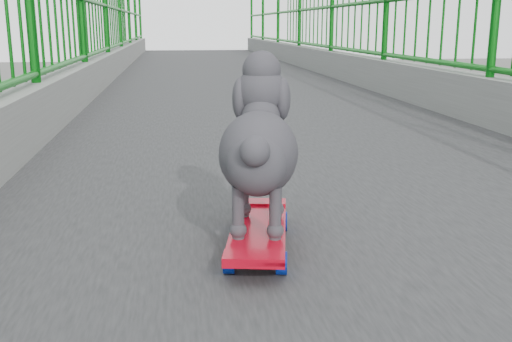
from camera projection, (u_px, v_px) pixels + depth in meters
The scene contains 3 objects.
railing at pixel (274, 94), 3.67m from camera, with size 3.00×24.00×1.42m.
skateboard at pixel (258, 232), 1.70m from camera, with size 0.25×0.54×0.07m.
poodle at pixel (259, 143), 1.66m from camera, with size 0.28×0.52×0.44m.
Camera 1 is at (-0.61, -3.63, 7.62)m, focal length 42.00 mm.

